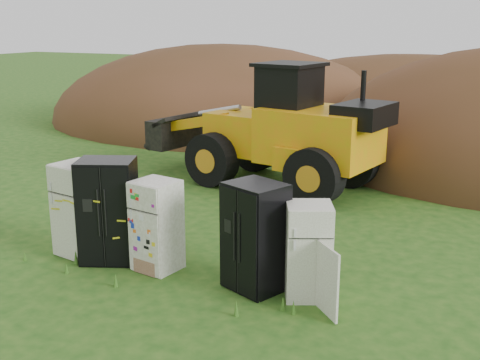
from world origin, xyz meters
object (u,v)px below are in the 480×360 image
at_px(fridge_black_right, 256,237).
at_px(fridge_open_door, 308,251).
at_px(wheel_loader, 263,123).
at_px(fridge_leftmost, 80,209).
at_px(fridge_sticker, 157,225).
at_px(fridge_black_side, 108,211).

relative_size(fridge_black_right, fridge_open_door, 1.16).
height_order(fridge_open_door, wheel_loader, wheel_loader).
bearing_deg(fridge_leftmost, fridge_sticker, 9.73).
xyz_separation_m(fridge_sticker, wheel_loader, (-0.66, 6.51, 0.85)).
height_order(fridge_black_side, wheel_loader, wheel_loader).
bearing_deg(fridge_sticker, fridge_black_right, 9.99).
height_order(fridge_sticker, fridge_open_door, fridge_sticker).
xyz_separation_m(fridge_black_side, fridge_open_door, (3.96, 0.08, -0.18)).
distance_m(fridge_sticker, fridge_black_right, 1.97).
height_order(fridge_black_side, fridge_sticker, fridge_black_side).
bearing_deg(wheel_loader, fridge_open_door, -50.29).
height_order(fridge_leftmost, fridge_sticker, fridge_leftmost).
relative_size(fridge_leftmost, fridge_open_door, 1.14).
bearing_deg(fridge_open_door, fridge_black_side, 156.80).
distance_m(fridge_black_right, wheel_loader, 7.06).
bearing_deg(fridge_black_right, fridge_black_side, -156.83).
bearing_deg(fridge_black_side, fridge_black_right, -22.57).
distance_m(fridge_leftmost, fridge_open_door, 4.66).
relative_size(fridge_sticker, fridge_black_right, 0.90).
bearing_deg(fridge_black_side, fridge_open_door, -21.82).
xyz_separation_m(fridge_black_side, wheel_loader, (0.40, 6.53, 0.71)).
xyz_separation_m(fridge_black_side, fridge_black_right, (3.04, 0.02, -0.05)).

